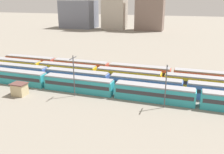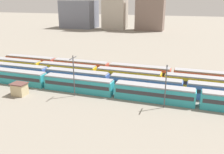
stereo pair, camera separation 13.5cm
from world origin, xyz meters
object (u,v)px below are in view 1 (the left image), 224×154
object	(u,v)px
train_track_0	(198,98)
signal_hut	(19,89)
train_track_1	(109,80)
catenary_pole_2	(74,74)
train_track_2	(128,76)
catenary_pole_0	(166,84)
train_track_3	(172,75)

from	to	relation	value
train_track_0	signal_hut	world-z (taller)	train_track_0
train_track_0	signal_hut	bearing A→B (deg)	-170.59
train_track_1	catenary_pole_2	bearing A→B (deg)	-125.98
train_track_2	catenary_pole_0	bearing A→B (deg)	-49.06
train_track_1	signal_hut	size ratio (longest dim) A/B	20.75
train_track_0	train_track_1	xyz separation A→B (m)	(-21.93, 5.20, 0.00)
train_track_1	catenary_pole_0	distance (m)	17.49
train_track_1	train_track_3	xyz separation A→B (m)	(15.07, 10.40, 0.00)
train_track_0	train_track_1	bearing A→B (deg)	166.66
train_track_2	signal_hut	xyz separation A→B (m)	(-22.53, -17.15, -0.35)
train_track_1	train_track_2	xyz separation A→B (m)	(3.73, 5.20, 0.00)
train_track_2	train_track_3	size ratio (longest dim) A/B	0.83
signal_hut	train_track_3	bearing A→B (deg)	33.42
signal_hut	train_track_1	bearing A→B (deg)	32.43
train_track_2	signal_hut	distance (m)	28.32
train_track_1	signal_hut	bearing A→B (deg)	-147.57
train_track_3	signal_hut	world-z (taller)	train_track_3
train_track_1	train_track_2	distance (m)	6.40
train_track_1	signal_hut	world-z (taller)	train_track_1
catenary_pole_0	signal_hut	bearing A→B (deg)	-173.38
train_track_3	catenary_pole_2	bearing A→B (deg)	-138.49
train_track_2	signal_hut	size ratio (longest dim) A/B	26.00
train_track_2	catenary_pole_2	distance (m)	16.94
train_track_3	catenary_pole_0	distance (m)	18.71
catenary_pole_2	train_track_1	bearing A→B (deg)	54.02
train_track_0	catenary_pole_2	xyz separation A→B (m)	(-27.90, -3.02, 3.60)
train_track_2	train_track_3	distance (m)	12.48
train_track_0	catenary_pole_0	distance (m)	8.04
catenary_pole_2	signal_hut	xyz separation A→B (m)	(-12.83, -3.73, -3.95)
train_track_0	signal_hut	distance (m)	41.29
catenary_pole_0	catenary_pole_2	world-z (taller)	catenary_pole_2
train_track_0	train_track_1	world-z (taller)	same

